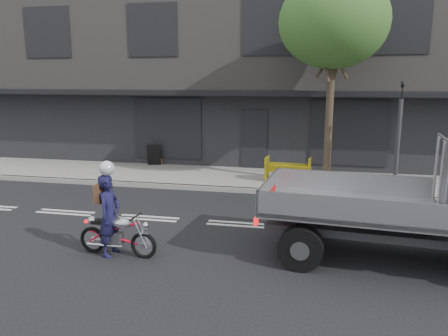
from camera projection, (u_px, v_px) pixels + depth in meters
ground at (239, 224)px, 10.93m from camera, size 80.00×80.00×0.00m
sidewalk at (262, 179)px, 15.42m from camera, size 32.00×3.20×0.15m
kerb at (256, 191)px, 13.88m from camera, size 32.00×0.20×0.15m
building_main at (280, 69)px, 20.94m from camera, size 26.00×10.00×8.00m
street_tree at (334, 22)px, 13.43m from camera, size 3.40×3.40×6.74m
traffic_light_pole at (398, 145)px, 12.96m from camera, size 0.12×0.12×3.50m
motorcycle at (117, 234)px, 8.97m from camera, size 1.74×0.51×0.90m
rider at (109, 215)px, 8.92m from camera, size 0.45×0.64×1.70m
construction_barrier at (288, 170)px, 14.51m from camera, size 1.59×0.77×0.86m
sandwich_board at (154, 155)px, 17.47m from camera, size 0.59×0.46×0.84m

